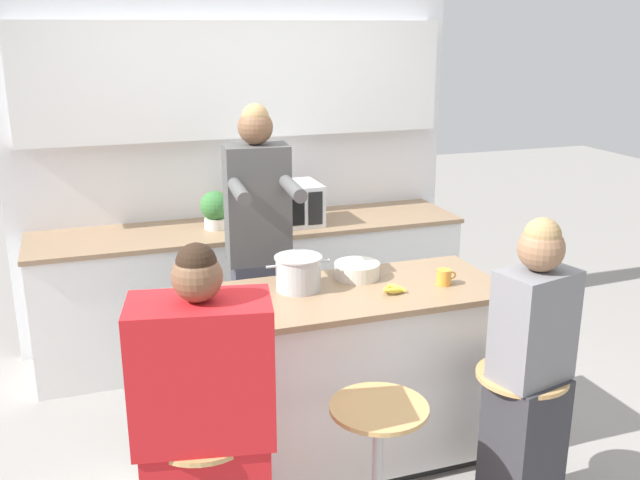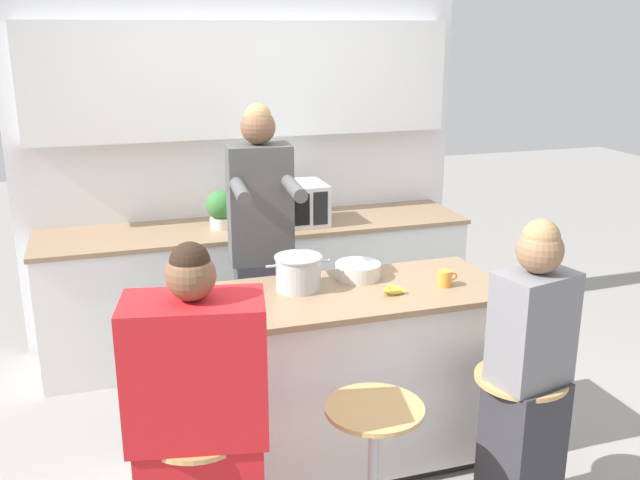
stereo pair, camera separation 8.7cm
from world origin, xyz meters
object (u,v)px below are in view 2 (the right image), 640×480
(cooking_pot, at_px, (298,273))
(potted_plant, at_px, (221,208))
(banana_bunch, at_px, (393,290))
(bar_stool_rightmost, at_px, (516,435))
(coffee_cup_near, at_px, (445,278))
(microwave, at_px, (285,204))
(person_seated_near, at_px, (527,387))
(bar_stool_center, at_px, (373,470))
(fruit_bowl, at_px, (358,271))
(person_cooking, at_px, (262,265))
(person_wrapped_blanket, at_px, (200,439))
(kitchen_island, at_px, (324,381))

(cooking_pot, distance_m, potted_plant, 1.37)
(banana_bunch, bearing_deg, bar_stool_rightmost, -52.10)
(coffee_cup_near, height_order, microwave, microwave)
(coffee_cup_near, xyz_separation_m, microwave, (-0.41, 1.50, 0.05))
(person_seated_near, distance_m, cooking_pot, 1.17)
(bar_stool_center, distance_m, banana_bunch, 0.85)
(fruit_bowl, relative_size, coffee_cup_near, 2.20)
(bar_stool_center, relative_size, person_cooking, 0.39)
(person_wrapped_blanket, distance_m, fruit_bowl, 1.28)
(bar_stool_rightmost, bearing_deg, kitchen_island, 139.14)
(kitchen_island, height_order, fruit_bowl, fruit_bowl)
(bar_stool_center, relative_size, microwave, 1.30)
(person_cooking, bearing_deg, person_wrapped_blanket, -108.14)
(person_cooking, distance_m, banana_bunch, 0.87)
(bar_stool_center, relative_size, bar_stool_rightmost, 1.00)
(bar_stool_rightmost, bearing_deg, coffee_cup_near, 101.60)
(person_wrapped_blanket, distance_m, potted_plant, 2.20)
(person_wrapped_blanket, bearing_deg, person_cooking, 77.97)
(bar_stool_rightmost, xyz_separation_m, person_wrapped_blanket, (-1.41, -0.04, 0.28))
(microwave, bearing_deg, person_wrapped_blanket, -113.11)
(coffee_cup_near, bearing_deg, person_wrapped_blanket, -155.90)
(cooking_pot, xyz_separation_m, banana_bunch, (0.41, -0.20, -0.06))
(bar_stool_rightmost, xyz_separation_m, cooking_pot, (-0.81, 0.71, 0.62))
(bar_stool_rightmost, distance_m, cooking_pot, 1.24)
(bar_stool_center, height_order, potted_plant, potted_plant)
(coffee_cup_near, bearing_deg, microwave, 105.40)
(bar_stool_rightmost, xyz_separation_m, microwave, (-0.52, 2.04, 0.63))
(bar_stool_rightmost, bearing_deg, fruit_bowl, 121.60)
(bar_stool_center, bearing_deg, person_wrapped_blanket, 179.55)
(bar_stool_rightmost, bearing_deg, bar_stool_center, -176.06)
(fruit_bowl, distance_m, potted_plant, 1.39)
(microwave, bearing_deg, coffee_cup_near, -74.60)
(bar_stool_center, distance_m, microwave, 2.18)
(coffee_cup_near, bearing_deg, cooking_pot, 165.95)
(person_seated_near, relative_size, microwave, 2.64)
(bar_stool_center, bearing_deg, microwave, 84.91)
(person_seated_near, height_order, coffee_cup_near, person_seated_near)
(kitchen_island, height_order, potted_plant, potted_plant)
(person_wrapped_blanket, height_order, person_seated_near, person_wrapped_blanket)
(cooking_pot, height_order, banana_bunch, cooking_pot)
(person_wrapped_blanket, xyz_separation_m, fruit_bowl, (0.93, 0.82, 0.30))
(kitchen_island, distance_m, coffee_cup_near, 0.79)
(person_seated_near, distance_m, microwave, 2.18)
(kitchen_island, bearing_deg, bar_stool_rightmost, -40.86)
(bar_stool_rightmost, xyz_separation_m, person_seated_near, (0.00, -0.04, 0.26))
(bar_stool_center, height_order, bar_stool_rightmost, same)
(coffee_cup_near, bearing_deg, kitchen_island, 172.87)
(cooking_pot, distance_m, fruit_bowl, 0.34)
(fruit_bowl, height_order, microwave, microwave)
(banana_bunch, xyz_separation_m, microwave, (-0.12, 1.52, 0.07))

